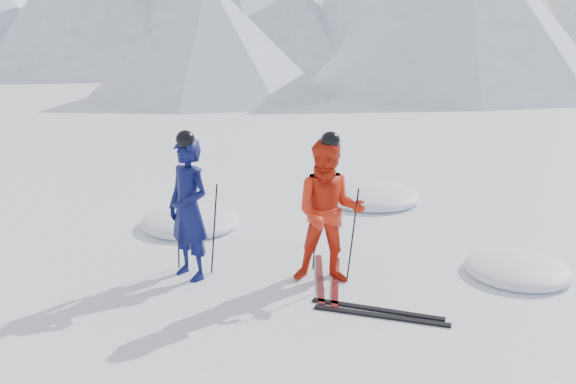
% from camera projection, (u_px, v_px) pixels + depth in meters
% --- Properties ---
extents(ground, '(160.00, 160.00, 0.00)m').
position_uv_depth(ground, '(366.00, 291.00, 8.31)').
color(ground, white).
rests_on(ground, ground).
extents(skier_blue, '(0.85, 0.68, 2.02)m').
position_uv_depth(skier_blue, '(189.00, 209.00, 8.51)').
color(skier_blue, '#0B1047').
rests_on(skier_blue, ground).
extents(skier_red, '(1.21, 1.09, 2.03)m').
position_uv_depth(skier_red, '(329.00, 212.00, 8.37)').
color(skier_red, red).
rests_on(skier_red, ground).
extents(pole_blue_left, '(0.13, 0.09, 1.34)m').
position_uv_depth(pole_blue_left, '(178.00, 226.00, 8.86)').
color(pole_blue_left, black).
rests_on(pole_blue_left, ground).
extents(pole_blue_right, '(0.13, 0.08, 1.35)m').
position_uv_depth(pole_blue_right, '(214.00, 229.00, 8.71)').
color(pole_blue_right, black).
rests_on(pole_blue_right, ground).
extents(pole_red_left, '(0.13, 0.10, 1.35)m').
position_uv_depth(pole_red_left, '(316.00, 227.00, 8.80)').
color(pole_red_left, black).
rests_on(pole_red_left, ground).
extents(pole_red_right, '(0.13, 0.09, 1.35)m').
position_uv_depth(pole_red_right, '(353.00, 235.00, 8.46)').
color(pole_red_right, black).
rests_on(pole_red_right, ground).
extents(ski_worn_left, '(0.78, 1.59, 0.03)m').
position_uv_depth(ski_worn_left, '(320.00, 278.00, 8.69)').
color(ski_worn_left, black).
rests_on(ski_worn_left, ground).
extents(ski_worn_right, '(0.67, 1.63, 0.03)m').
position_uv_depth(ski_worn_right, '(336.00, 281.00, 8.59)').
color(ski_worn_right, black).
rests_on(ski_worn_right, ground).
extents(ski_loose_a, '(1.70, 0.28, 0.03)m').
position_uv_depth(ski_loose_a, '(377.00, 309.00, 7.74)').
color(ski_loose_a, black).
rests_on(ski_loose_a, ground).
extents(ski_loose_b, '(1.69, 0.34, 0.03)m').
position_uv_depth(ski_loose_b, '(381.00, 316.00, 7.57)').
color(ski_loose_b, black).
rests_on(ski_loose_b, ground).
extents(snow_lumps, '(7.15, 4.84, 0.44)m').
position_uv_depth(snow_lumps, '(338.00, 221.00, 11.24)').
color(snow_lumps, white).
rests_on(snow_lumps, ground).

